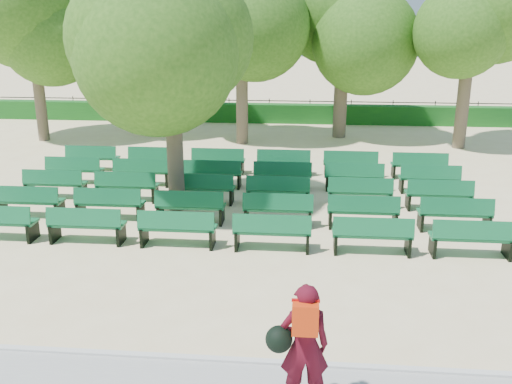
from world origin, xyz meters
The scene contains 8 objects.
ground centered at (0.00, 0.00, 0.00)m, with size 120.00×120.00×0.00m, color beige.
curb centered at (0.00, -6.25, 0.05)m, with size 30.00×0.12×0.10m, color silver.
hedge centered at (0.00, 14.00, 0.45)m, with size 26.00×0.70×0.90m, color #175B1B.
fence centered at (0.00, 14.40, 0.00)m, with size 26.00×0.10×1.02m, color black, non-canonical shape.
tree_line centered at (0.00, 10.00, 0.00)m, with size 21.80×6.80×7.04m, color #37671B, non-canonical shape.
bench_array centered at (1.13, 1.39, 0.09)m, with size 1.75×0.56×1.10m.
tree_among centered at (-0.55, 0.77, 3.99)m, with size 4.06×4.06×5.84m.
person centered at (2.93, -7.15, 0.98)m, with size 0.85×0.53×1.77m.
Camera 1 is at (2.92, -13.64, 5.06)m, focal length 40.00 mm.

